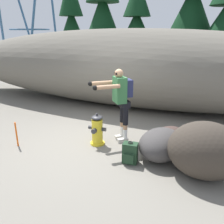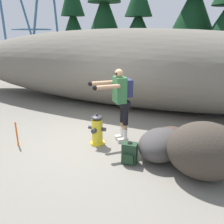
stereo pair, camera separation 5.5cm
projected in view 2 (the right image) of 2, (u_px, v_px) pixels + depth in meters
ground_plane at (93, 142)px, 5.80m from camera, size 56.00×56.00×0.04m
dirt_embankment at (134, 68)px, 8.22m from camera, size 15.35×3.20×2.68m
fire_hydrant at (97, 130)px, 5.54m from camera, size 0.44×0.39×0.78m
utility_worker at (120, 97)px, 5.45m from camera, size 0.99×0.92×1.78m
spare_backpack at (130, 153)px, 4.77m from camera, size 0.31×0.31×0.47m
boulder_large at (205, 151)px, 4.21m from camera, size 1.39×1.11×1.07m
boulder_mid at (161, 145)px, 4.89m from camera, size 1.18×1.31×0.66m
boulder_small at (171, 136)px, 5.54m from camera, size 0.91×0.96×0.43m
pine_tree_far_left at (73, 23)px, 14.46m from camera, size 2.27×2.27×5.87m
pine_tree_left at (104, 12)px, 12.85m from camera, size 2.82×2.82×7.06m
pine_tree_center at (138, 23)px, 11.76m from camera, size 2.14×2.14×5.09m
pine_tree_right at (194, 4)px, 11.26m from camera, size 2.88×2.88×6.88m
survey_stake at (17, 134)px, 5.47m from camera, size 0.04×0.04×0.60m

